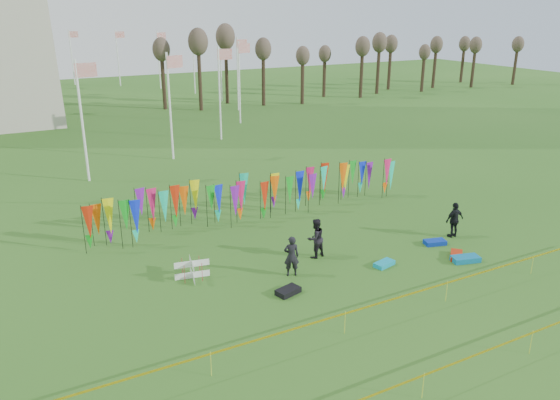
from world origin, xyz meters
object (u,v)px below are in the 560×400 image
person_mid (315,238)px  kite_bag_red (456,256)px  kite_bag_black (288,291)px  box_kite (192,269)px  kite_bag_blue (435,242)px  kite_bag_teal (465,259)px  person_right (454,220)px  person_left (291,256)px  kite_bag_turquoise (384,264)px

person_mid → kite_bag_red: 6.67m
kite_bag_red → kite_bag_black: (-8.61, 0.72, 0.01)m
box_kite → person_mid: size_ratio=0.45×
kite_bag_blue → kite_bag_teal: bearing=-92.9°
person_right → person_left: bearing=0.4°
kite_bag_black → kite_bag_teal: 8.76m
box_kite → person_left: (3.92, -1.74, 0.49)m
kite_bag_teal → kite_bag_red: bearing=98.3°
person_right → box_kite: bearing=-6.7°
person_left → kite_bag_blue: (7.87, -0.47, -0.81)m
kite_bag_turquoise → kite_bag_black: size_ratio=0.99×
person_mid → kite_bag_black: person_mid is taller
kite_bag_turquoise → kite_bag_black: bearing=-177.9°
box_kite → person_left: person_left is taller
person_mid → kite_bag_red: bearing=141.0°
person_right → kite_bag_blue: person_right is taller
kite_bag_turquoise → kite_bag_red: bearing=-14.4°
kite_bag_blue → kite_bag_black: (-8.78, -0.90, 0.01)m
kite_bag_black → kite_bag_blue: bearing=5.9°
kite_bag_black → kite_bag_teal: kite_bag_teal is taller
kite_bag_turquoise → person_mid: bearing=135.0°
person_mid → person_right: (7.47, -1.27, -0.03)m
box_kite → kite_bag_black: 4.34m
person_mid → box_kite: bearing=-16.7°
box_kite → kite_bag_teal: size_ratio=0.67×
person_mid → kite_bag_teal: (5.88, -3.67, -0.83)m
kite_bag_blue → kite_bag_red: 1.63m
kite_bag_blue → person_mid: bearing=165.4°
kite_bag_blue → kite_bag_teal: kite_bag_teal is taller
person_left → kite_bag_blue: 7.92m
box_kite → kite_bag_red: (11.61, -3.83, -0.32)m
person_right → kite_bag_blue: (-1.48, -0.29, -0.81)m
kite_bag_red → kite_bag_teal: kite_bag_teal is taller
box_kite → kite_bag_turquoise: bearing=-19.9°
box_kite → kite_bag_blue: 12.00m
person_left → person_right: person_right is taller
person_mid → kite_bag_red: (5.81, -3.18, -0.85)m
kite_bag_turquoise → kite_bag_teal: kite_bag_teal is taller
person_left → box_kite: bearing=-3.8°
kite_bag_red → box_kite: bearing=161.7°
person_left → person_right: (9.35, -0.17, 0.00)m
person_mid → person_left: bearing=19.8°
kite_bag_red → kite_bag_black: size_ratio=1.13×
person_right → kite_bag_turquoise: bearing=12.5°
person_mid → kite_bag_red: person_mid is taller
box_kite → kite_bag_blue: bearing=-10.6°
kite_bag_blue → kite_bag_red: size_ratio=0.92×
kite_bag_blue → kite_bag_black: 8.83m
kite_bag_black → person_right: bearing=6.6°
kite_bag_turquoise → kite_bag_black: (-5.08, -0.19, 0.02)m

